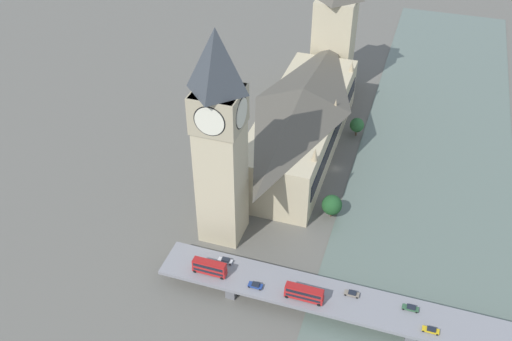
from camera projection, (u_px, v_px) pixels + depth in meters
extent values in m
plane|color=#605E56|center=(336.00, 169.00, 228.33)|extent=(600.00, 600.00, 0.00)
cube|color=slate|center=(430.00, 186.00, 219.15)|extent=(61.51, 360.00, 0.30)
cube|color=#C1B28E|center=(301.00, 128.00, 231.98)|extent=(28.20, 90.64, 21.83)
cube|color=black|center=(336.00, 132.00, 227.79)|extent=(0.40, 83.39, 6.55)
pyramid|color=#514C42|center=(303.00, 97.00, 223.13)|extent=(27.64, 88.82, 7.33)
cone|color=tan|center=(352.00, 66.00, 246.61)|extent=(2.20, 2.20, 5.00)
cone|color=tan|center=(336.00, 105.00, 220.60)|extent=(2.20, 2.20, 5.00)
cone|color=tan|center=(315.00, 154.00, 194.58)|extent=(2.20, 2.20, 5.00)
cube|color=#C1B28E|center=(221.00, 168.00, 182.32)|extent=(13.68, 13.68, 56.06)
cube|color=tan|center=(218.00, 109.00, 169.04)|extent=(14.50, 14.50, 12.31)
cylinder|color=black|center=(241.00, 113.00, 167.31)|extent=(0.50, 9.92, 9.92)
cylinder|color=silver|center=(241.00, 113.00, 167.28)|extent=(0.62, 9.19, 9.19)
cylinder|color=black|center=(197.00, 105.00, 170.78)|extent=(0.50, 9.92, 9.92)
cylinder|color=silver|center=(196.00, 105.00, 170.81)|extent=(0.62, 9.19, 9.19)
cylinder|color=black|center=(227.00, 98.00, 174.34)|extent=(9.92, 0.50, 9.92)
cylinder|color=silver|center=(227.00, 97.00, 174.45)|extent=(9.19, 0.62, 9.19)
cylinder|color=black|center=(210.00, 121.00, 163.75)|extent=(9.92, 0.50, 9.92)
cylinder|color=silver|center=(210.00, 121.00, 163.64)|extent=(9.19, 0.62, 9.19)
pyramid|color=#383D42|center=(216.00, 60.00, 159.38)|extent=(13.95, 13.95, 19.54)
cube|color=#C1B28E|center=(333.00, 44.00, 269.19)|extent=(18.02, 18.02, 44.39)
cube|color=slate|center=(412.00, 325.00, 165.05)|extent=(3.00, 11.82, 4.45)
cube|color=slate|center=(236.00, 280.00, 178.47)|extent=(3.00, 11.82, 4.45)
cube|color=gray|center=(414.00, 319.00, 163.34)|extent=(155.02, 13.90, 1.20)
cube|color=red|center=(210.00, 270.00, 175.47)|extent=(10.75, 2.58, 2.01)
cube|color=black|center=(210.00, 269.00, 175.23)|extent=(9.68, 2.64, 0.88)
cube|color=red|center=(209.00, 265.00, 174.15)|extent=(10.54, 2.58, 2.35)
cube|color=black|center=(209.00, 265.00, 174.07)|extent=(9.68, 2.64, 1.13)
cube|color=maroon|center=(209.00, 262.00, 173.38)|extent=(10.43, 2.45, 0.16)
cylinder|color=black|center=(198.00, 266.00, 178.03)|extent=(1.06, 0.28, 1.06)
cylinder|color=black|center=(195.00, 271.00, 176.24)|extent=(1.06, 0.28, 1.06)
cylinder|color=black|center=(225.00, 273.00, 175.81)|extent=(1.06, 0.28, 1.06)
cylinder|color=black|center=(222.00, 278.00, 174.03)|extent=(1.06, 0.28, 1.06)
cube|color=red|center=(304.00, 296.00, 167.40)|extent=(11.60, 2.57, 1.95)
cube|color=black|center=(304.00, 295.00, 167.16)|extent=(10.44, 2.63, 0.86)
cube|color=red|center=(304.00, 291.00, 166.11)|extent=(11.37, 2.57, 2.29)
cube|color=black|center=(304.00, 291.00, 166.04)|extent=(10.44, 2.63, 1.10)
cube|color=maroon|center=(304.00, 288.00, 165.36)|extent=(11.25, 2.44, 0.16)
cylinder|color=black|center=(289.00, 291.00, 170.03)|extent=(1.10, 0.28, 1.10)
cylinder|color=black|center=(287.00, 297.00, 168.25)|extent=(1.10, 0.28, 1.10)
cylinder|color=black|center=(321.00, 299.00, 167.62)|extent=(1.10, 0.28, 1.10)
cylinder|color=black|center=(319.00, 305.00, 165.84)|extent=(1.10, 0.28, 1.10)
cube|color=silver|center=(225.00, 261.00, 179.77)|extent=(4.69, 1.75, 0.61)
cube|color=black|center=(226.00, 260.00, 179.37)|extent=(2.44, 1.58, 0.58)
cylinder|color=black|center=(221.00, 258.00, 180.96)|extent=(0.64, 0.22, 0.64)
cylinder|color=black|center=(219.00, 262.00, 179.77)|extent=(0.64, 0.22, 0.64)
cylinder|color=black|center=(232.00, 261.00, 180.02)|extent=(0.64, 0.22, 0.64)
cylinder|color=black|center=(230.00, 264.00, 178.83)|extent=(0.64, 0.22, 0.64)
cube|color=navy|center=(255.00, 286.00, 171.61)|extent=(4.34, 1.89, 0.70)
cube|color=black|center=(256.00, 284.00, 171.21)|extent=(2.26, 1.70, 0.51)
cylinder|color=black|center=(251.00, 283.00, 172.84)|extent=(0.62, 0.22, 0.62)
cylinder|color=black|center=(249.00, 287.00, 171.55)|extent=(0.62, 0.22, 0.62)
cylinder|color=black|center=(262.00, 285.00, 171.99)|extent=(0.62, 0.22, 0.62)
cylinder|color=black|center=(260.00, 290.00, 170.69)|extent=(0.62, 0.22, 0.62)
cube|color=gold|center=(431.00, 330.00, 158.76)|extent=(4.69, 1.71, 0.62)
cube|color=black|center=(431.00, 329.00, 158.40)|extent=(2.44, 1.54, 0.45)
cylinder|color=black|center=(424.00, 327.00, 159.94)|extent=(0.64, 0.22, 0.64)
cylinder|color=black|center=(423.00, 331.00, 158.79)|extent=(0.64, 0.22, 0.64)
cylinder|color=black|center=(438.00, 330.00, 159.00)|extent=(0.64, 0.22, 0.64)
cylinder|color=black|center=(437.00, 335.00, 157.85)|extent=(0.64, 0.22, 0.64)
cube|color=#2D5638|center=(410.00, 308.00, 164.87)|extent=(4.72, 1.73, 0.62)
cube|color=black|center=(411.00, 307.00, 164.48)|extent=(2.46, 1.55, 0.55)
cylinder|color=black|center=(404.00, 305.00, 166.06)|extent=(0.65, 0.22, 0.65)
cylinder|color=black|center=(403.00, 309.00, 164.89)|extent=(0.65, 0.22, 0.65)
cylinder|color=black|center=(417.00, 308.00, 165.11)|extent=(0.65, 0.22, 0.65)
cylinder|color=black|center=(417.00, 312.00, 163.95)|extent=(0.65, 0.22, 0.65)
cube|color=slate|center=(352.00, 294.00, 169.09)|extent=(4.41, 1.72, 0.64)
cube|color=black|center=(352.00, 293.00, 168.70)|extent=(2.29, 1.55, 0.54)
cylinder|color=black|center=(346.00, 291.00, 170.24)|extent=(0.67, 0.22, 0.67)
cylinder|color=black|center=(345.00, 295.00, 169.08)|extent=(0.67, 0.22, 0.67)
cylinder|color=black|center=(358.00, 294.00, 169.38)|extent=(0.67, 0.22, 0.67)
cylinder|color=black|center=(357.00, 298.00, 168.22)|extent=(0.67, 0.22, 0.67)
cylinder|color=brown|center=(356.00, 133.00, 246.69)|extent=(0.70, 0.70, 2.58)
sphere|color=#2D6633|center=(357.00, 125.00, 244.32)|extent=(6.16, 6.16, 6.16)
cylinder|color=brown|center=(331.00, 214.00, 205.09)|extent=(0.70, 0.70, 2.20)
sphere|color=#1E4C23|center=(332.00, 205.00, 202.54)|extent=(7.32, 7.32, 7.32)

